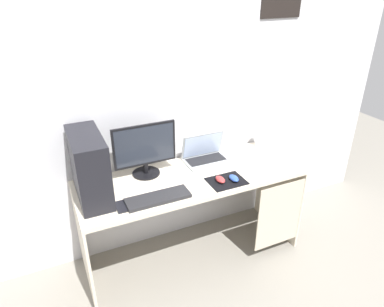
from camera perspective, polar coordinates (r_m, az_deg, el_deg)
The scene contains 12 objects.
ground_plane at distance 2.94m, azimuth -0.00°, elevation -16.11°, with size 8.00×8.00×0.00m, color gray.
wall_back at distance 2.56m, azimuth -3.14°, elevation 10.92°, with size 4.00×0.05×2.60m.
desk at distance 2.57m, azimuth 0.53°, elevation -6.31°, with size 1.65×0.59×0.73m.
pc_tower at distance 2.26m, azimuth -16.68°, elevation -2.13°, with size 0.19×0.47×0.43m, color black.
monitor at distance 2.44m, azimuth -7.81°, elevation 0.59°, with size 0.45×0.20×0.39m.
laptop at distance 2.69m, azimuth 2.20°, elevation -0.29°, with size 0.34×0.22×0.21m.
speaker at distance 2.96m, azimuth 11.11°, elevation 2.49°, with size 0.07×0.07×0.14m, color white.
keyboard at distance 2.24m, azimuth -5.65°, elevation -7.35°, with size 0.42×0.14×0.02m, color #232326.
mousepad at distance 2.44m, azimuth 5.74°, elevation -4.58°, with size 0.26×0.20×0.01m, color black.
mouse_left at distance 2.42m, azimuth 4.71°, elevation -4.31°, with size 0.06×0.10×0.03m, color #B23333.
mouse_right at distance 2.44m, azimuth 6.95°, elevation -4.09°, with size 0.06×0.10×0.03m, color #2D51B2.
cell_phone at distance 2.21m, azimuth -11.62°, elevation -8.62°, with size 0.07×0.13×0.01m, color black.
Camera 1 is at (-0.90, -1.95, 2.00)m, focal length 32.18 mm.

